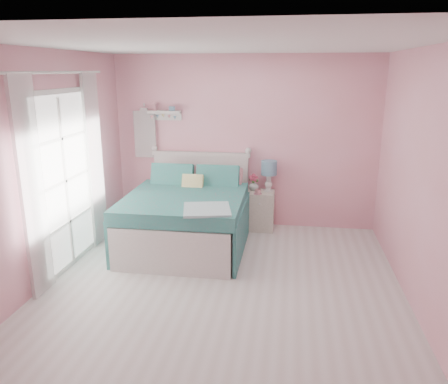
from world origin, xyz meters
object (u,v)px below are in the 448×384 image
(vase, at_px, (253,185))
(teacup, at_px, (258,192))
(bed, at_px, (188,217))
(nightstand, at_px, (260,210))
(table_lamp, at_px, (269,170))

(vase, relative_size, teacup, 1.71)
(bed, height_order, teacup, bed)
(nightstand, bearing_deg, teacup, -103.79)
(vase, distance_m, teacup, 0.22)
(bed, distance_m, table_lamp, 1.44)
(nightstand, height_order, table_lamp, table_lamp)
(bed, relative_size, teacup, 21.24)
(nightstand, relative_size, vase, 3.73)
(nightstand, bearing_deg, vase, 151.84)
(bed, distance_m, vase, 1.21)
(nightstand, relative_size, table_lamp, 1.27)
(bed, xyz_separation_m, nightstand, (0.95, 0.77, -0.10))
(bed, xyz_separation_m, teacup, (0.92, 0.63, 0.23))
(vase, bearing_deg, nightstand, -28.16)
(bed, distance_m, teacup, 1.14)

